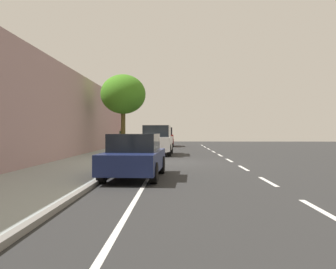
{
  "coord_description": "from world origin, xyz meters",
  "views": [
    {
      "loc": [
        -0.26,
        18.62,
        1.61
      ],
      "look_at": [
        0.37,
        -10.11,
        1.34
      ],
      "focal_mm": 38.84,
      "sensor_mm": 36.0,
      "label": 1
    }
  ],
  "objects_px": {
    "pedestrian_on_phone": "(122,137)",
    "cyclist_with_backpack": "(150,139)",
    "bicycle_at_curb": "(152,146)",
    "fire_hydrant": "(143,143)",
    "parked_suv_white_second": "(157,140)",
    "parked_suv_red_nearest": "(164,137)",
    "street_tree_near_cyclist": "(123,95)",
    "parked_sedan_dark_blue_mid": "(135,156)"
  },
  "relations": [
    {
      "from": "parked_sedan_dark_blue_mid",
      "to": "bicycle_at_curb",
      "type": "relative_size",
      "value": 2.65
    },
    {
      "from": "cyclist_with_backpack",
      "to": "street_tree_near_cyclist",
      "type": "bearing_deg",
      "value": 73.84
    },
    {
      "from": "cyclist_with_backpack",
      "to": "fire_hydrant",
      "type": "bearing_deg",
      "value": -56.36
    },
    {
      "from": "cyclist_with_backpack",
      "to": "pedestrian_on_phone",
      "type": "bearing_deg",
      "value": -31.34
    },
    {
      "from": "parked_suv_red_nearest",
      "to": "bicycle_at_curb",
      "type": "distance_m",
      "value": 8.39
    },
    {
      "from": "parked_sedan_dark_blue_mid",
      "to": "street_tree_near_cyclist",
      "type": "xyz_separation_m",
      "value": [
        2.25,
        -12.7,
        3.4
      ]
    },
    {
      "from": "cyclist_with_backpack",
      "to": "street_tree_near_cyclist",
      "type": "distance_m",
      "value": 6.24
    },
    {
      "from": "bicycle_at_curb",
      "to": "cyclist_with_backpack",
      "type": "relative_size",
      "value": 1.05
    },
    {
      "from": "parked_sedan_dark_blue_mid",
      "to": "pedestrian_on_phone",
      "type": "height_order",
      "value": "pedestrian_on_phone"
    },
    {
      "from": "street_tree_near_cyclist",
      "to": "pedestrian_on_phone",
      "type": "height_order",
      "value": "street_tree_near_cyclist"
    },
    {
      "from": "parked_suv_white_second",
      "to": "bicycle_at_curb",
      "type": "distance_m",
      "value": 5.45
    },
    {
      "from": "fire_hydrant",
      "to": "parked_suv_red_nearest",
      "type": "bearing_deg",
      "value": -103.23
    },
    {
      "from": "pedestrian_on_phone",
      "to": "fire_hydrant",
      "type": "height_order",
      "value": "pedestrian_on_phone"
    },
    {
      "from": "cyclist_with_backpack",
      "to": "bicycle_at_curb",
      "type": "bearing_deg",
      "value": 117.15
    },
    {
      "from": "parked_suv_red_nearest",
      "to": "fire_hydrant",
      "type": "xyz_separation_m",
      "value": [
        1.62,
        6.89,
        -0.48
      ]
    },
    {
      "from": "pedestrian_on_phone",
      "to": "street_tree_near_cyclist",
      "type": "bearing_deg",
      "value": 99.56
    },
    {
      "from": "parked_suv_white_second",
      "to": "cyclist_with_backpack",
      "type": "distance_m",
      "value": 5.88
    },
    {
      "from": "street_tree_near_cyclist",
      "to": "fire_hydrant",
      "type": "bearing_deg",
      "value": -97.59
    },
    {
      "from": "pedestrian_on_phone",
      "to": "fire_hydrant",
      "type": "distance_m",
      "value": 2.13
    },
    {
      "from": "fire_hydrant",
      "to": "parked_suv_white_second",
      "type": "bearing_deg",
      "value": 103.19
    },
    {
      "from": "pedestrian_on_phone",
      "to": "parked_suv_white_second",
      "type": "bearing_deg",
      "value": 115.65
    },
    {
      "from": "bicycle_at_curb",
      "to": "fire_hydrant",
      "type": "distance_m",
      "value": 1.71
    },
    {
      "from": "cyclist_with_backpack",
      "to": "pedestrian_on_phone",
      "type": "distance_m",
      "value": 3.08
    },
    {
      "from": "parked_sedan_dark_blue_mid",
      "to": "bicycle_at_curb",
      "type": "xyz_separation_m",
      "value": [
        0.54,
        -17.42,
        -0.37
      ]
    },
    {
      "from": "parked_suv_white_second",
      "to": "parked_suv_red_nearest",
      "type": "bearing_deg",
      "value": -90.09
    },
    {
      "from": "parked_suv_red_nearest",
      "to": "cyclist_with_backpack",
      "type": "height_order",
      "value": "parked_suv_red_nearest"
    },
    {
      "from": "pedestrian_on_phone",
      "to": "parked_suv_red_nearest",
      "type": "bearing_deg",
      "value": -119.62
    },
    {
      "from": "parked_suv_red_nearest",
      "to": "bicycle_at_curb",
      "type": "bearing_deg",
      "value": 85.03
    },
    {
      "from": "parked_suv_white_second",
      "to": "parked_sedan_dark_blue_mid",
      "type": "distance_m",
      "value": 12.06
    },
    {
      "from": "street_tree_near_cyclist",
      "to": "fire_hydrant",
      "type": "relative_size",
      "value": 6.46
    },
    {
      "from": "parked_suv_red_nearest",
      "to": "pedestrian_on_phone",
      "type": "bearing_deg",
      "value": 60.38
    },
    {
      "from": "pedestrian_on_phone",
      "to": "bicycle_at_curb",
      "type": "bearing_deg",
      "value": 144.49
    },
    {
      "from": "bicycle_at_curb",
      "to": "pedestrian_on_phone",
      "type": "bearing_deg",
      "value": -35.51
    },
    {
      "from": "bicycle_at_curb",
      "to": "street_tree_near_cyclist",
      "type": "bearing_deg",
      "value": 70.02
    },
    {
      "from": "cyclist_with_backpack",
      "to": "pedestrian_on_phone",
      "type": "relative_size",
      "value": 0.92
    },
    {
      "from": "parked_sedan_dark_blue_mid",
      "to": "parked_suv_red_nearest",
      "type": "bearing_deg",
      "value": -90.42
    },
    {
      "from": "parked_suv_red_nearest",
      "to": "bicycle_at_curb",
      "type": "relative_size",
      "value": 2.8
    },
    {
      "from": "parked_sedan_dark_blue_mid",
      "to": "fire_hydrant",
      "type": "distance_m",
      "value": 18.92
    },
    {
      "from": "pedestrian_on_phone",
      "to": "cyclist_with_backpack",
      "type": "bearing_deg",
      "value": 148.66
    },
    {
      "from": "bicycle_at_curb",
      "to": "fire_hydrant",
      "type": "bearing_deg",
      "value": -58.22
    },
    {
      "from": "parked_suv_red_nearest",
      "to": "fire_hydrant",
      "type": "height_order",
      "value": "parked_suv_red_nearest"
    },
    {
      "from": "parked_sedan_dark_blue_mid",
      "to": "cyclist_with_backpack",
      "type": "xyz_separation_m",
      "value": [
        0.76,
        -17.86,
        0.22
      ]
    }
  ]
}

